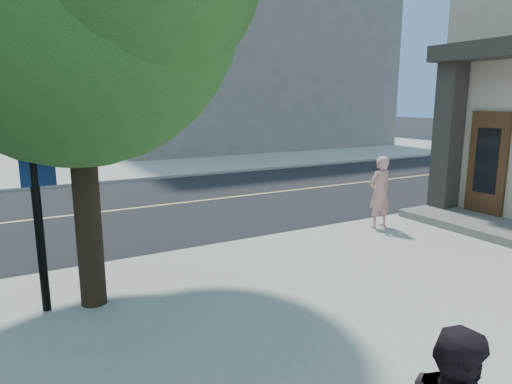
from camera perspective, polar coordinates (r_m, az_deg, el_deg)
ground at (r=8.85m, az=-25.25°, el=-9.90°), size 140.00×140.00×0.00m
road_ew at (r=13.16m, az=-26.75°, el=-3.21°), size 140.00×9.00×0.01m
sidewalk_ne at (r=33.01m, az=-4.23°, el=6.20°), size 29.00×25.00×0.12m
filler_ne at (r=33.78m, az=-3.98°, el=18.32°), size 18.00×16.00×14.00m
man_on_phone at (r=10.88m, az=15.40°, el=-0.04°), size 0.63×0.42×1.70m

